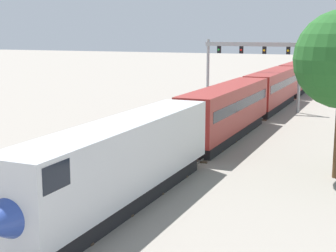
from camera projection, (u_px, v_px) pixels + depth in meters
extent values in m
plane|color=gray|center=(59.00, 220.00, 26.28)|extent=(400.00, 400.00, 0.00)
cube|color=slate|center=(290.00, 93.00, 79.92)|extent=(0.07, 200.00, 0.16)
cube|color=slate|center=(300.00, 94.00, 79.36)|extent=(0.07, 200.00, 0.16)
cube|color=#473828|center=(69.00, 240.00, 23.69)|extent=(2.60, 0.24, 0.10)
cube|color=#473828|center=(111.00, 212.00, 27.30)|extent=(2.60, 0.24, 0.10)
cube|color=#473828|center=(144.00, 191.00, 30.91)|extent=(2.60, 0.24, 0.10)
cube|color=#473828|center=(170.00, 175.00, 34.52)|extent=(2.60, 0.24, 0.10)
cube|color=#473828|center=(191.00, 161.00, 38.13)|extent=(2.60, 0.24, 0.10)
cube|color=#473828|center=(208.00, 150.00, 41.74)|extent=(2.60, 0.24, 0.10)
cube|color=#473828|center=(223.00, 140.00, 45.35)|extent=(2.60, 0.24, 0.10)
cube|color=#473828|center=(235.00, 132.00, 48.96)|extent=(2.60, 0.24, 0.10)
cube|color=#473828|center=(246.00, 125.00, 52.57)|extent=(2.60, 0.24, 0.10)
cube|color=#473828|center=(255.00, 119.00, 56.18)|extent=(2.60, 0.24, 0.10)
cube|color=#473828|center=(263.00, 114.00, 59.79)|extent=(2.60, 0.24, 0.10)
cube|color=#473828|center=(270.00, 109.00, 63.40)|extent=(2.60, 0.24, 0.10)
cube|color=#473828|center=(277.00, 105.00, 67.01)|extent=(2.60, 0.24, 0.10)
cube|color=#473828|center=(283.00, 101.00, 70.62)|extent=(2.60, 0.24, 0.10)
cube|color=#473828|center=(288.00, 98.00, 74.23)|extent=(2.60, 0.24, 0.10)
cube|color=#473828|center=(293.00, 95.00, 77.84)|extent=(2.60, 0.24, 0.10)
cube|color=#473828|center=(297.00, 92.00, 81.45)|extent=(2.60, 0.24, 0.10)
cube|color=#473828|center=(301.00, 90.00, 85.06)|extent=(2.60, 0.24, 0.10)
cube|color=#473828|center=(305.00, 87.00, 88.67)|extent=(2.60, 0.24, 0.10)
cube|color=#473828|center=(308.00, 85.00, 92.28)|extent=(2.60, 0.24, 0.10)
cube|color=#473828|center=(311.00, 83.00, 95.89)|extent=(2.60, 0.24, 0.10)
cube|color=#473828|center=(314.00, 81.00, 99.50)|extent=(2.60, 0.24, 0.10)
cube|color=#473828|center=(317.00, 79.00, 103.11)|extent=(2.60, 0.24, 0.10)
cube|color=#473828|center=(319.00, 78.00, 106.72)|extent=(2.60, 0.24, 0.10)
cube|color=#473828|center=(322.00, 76.00, 110.33)|extent=(2.60, 0.24, 0.10)
cube|color=#473828|center=(324.00, 75.00, 113.94)|extent=(2.60, 0.24, 0.10)
cube|color=#473828|center=(326.00, 74.00, 117.55)|extent=(2.60, 0.24, 0.10)
cube|color=#473828|center=(328.00, 72.00, 121.16)|extent=(2.60, 0.24, 0.10)
cube|color=#473828|center=(329.00, 71.00, 124.77)|extent=(2.60, 0.24, 0.10)
cube|color=#473828|center=(331.00, 70.00, 128.37)|extent=(2.60, 0.24, 0.10)
cube|color=#473828|center=(333.00, 69.00, 131.98)|extent=(2.60, 0.24, 0.10)
cube|color=#473828|center=(334.00, 68.00, 135.59)|extent=(2.60, 0.24, 0.10)
cube|color=#473828|center=(336.00, 67.00, 139.20)|extent=(2.60, 0.24, 0.10)
cube|color=slate|center=(218.00, 108.00, 64.01)|extent=(0.07, 160.00, 0.16)
cube|color=slate|center=(229.00, 109.00, 63.45)|extent=(0.07, 160.00, 0.16)
cube|color=#473828|center=(29.00, 199.00, 29.44)|extent=(2.60, 0.24, 0.10)
cube|color=#473828|center=(68.00, 181.00, 33.05)|extent=(2.60, 0.24, 0.10)
cube|color=#473828|center=(100.00, 166.00, 36.66)|extent=(2.60, 0.24, 0.10)
cube|color=#473828|center=(126.00, 154.00, 40.27)|extent=(2.60, 0.24, 0.10)
cube|color=#473828|center=(148.00, 144.00, 43.88)|extent=(2.60, 0.24, 0.10)
cube|color=#473828|center=(166.00, 136.00, 47.49)|extent=(2.60, 0.24, 0.10)
cube|color=#473828|center=(182.00, 128.00, 51.10)|extent=(2.60, 0.24, 0.10)
cube|color=#473828|center=(196.00, 122.00, 54.71)|extent=(2.60, 0.24, 0.10)
cube|color=#473828|center=(208.00, 116.00, 58.32)|extent=(2.60, 0.24, 0.10)
cube|color=#473828|center=(219.00, 111.00, 61.93)|extent=(2.60, 0.24, 0.10)
cube|color=#473828|center=(228.00, 107.00, 65.54)|extent=(2.60, 0.24, 0.10)
cube|color=#473828|center=(236.00, 103.00, 69.15)|extent=(2.60, 0.24, 0.10)
cube|color=#473828|center=(244.00, 99.00, 72.76)|extent=(2.60, 0.24, 0.10)
cube|color=#473828|center=(251.00, 96.00, 76.37)|extent=(2.60, 0.24, 0.10)
cube|color=#473828|center=(257.00, 93.00, 79.98)|extent=(2.60, 0.24, 0.10)
cube|color=#473828|center=(263.00, 91.00, 83.59)|extent=(2.60, 0.24, 0.10)
cube|color=#473828|center=(268.00, 88.00, 87.20)|extent=(2.60, 0.24, 0.10)
cube|color=#473828|center=(273.00, 86.00, 90.81)|extent=(2.60, 0.24, 0.10)
cube|color=#473828|center=(278.00, 84.00, 94.42)|extent=(2.60, 0.24, 0.10)
cube|color=#473828|center=(282.00, 82.00, 98.03)|extent=(2.60, 0.24, 0.10)
cube|color=#473828|center=(286.00, 80.00, 101.64)|extent=(2.60, 0.24, 0.10)
cube|color=#473828|center=(289.00, 78.00, 105.25)|extent=(2.60, 0.24, 0.10)
cube|color=#473828|center=(293.00, 77.00, 108.86)|extent=(2.60, 0.24, 0.10)
cube|color=#473828|center=(296.00, 75.00, 112.47)|extent=(2.60, 0.24, 0.10)
cube|color=#473828|center=(299.00, 74.00, 116.08)|extent=(2.60, 0.24, 0.10)
cube|color=#473828|center=(302.00, 73.00, 119.69)|extent=(2.60, 0.24, 0.10)
cube|color=#473828|center=(304.00, 72.00, 123.30)|extent=(2.60, 0.24, 0.10)
cube|color=#473828|center=(307.00, 70.00, 126.91)|extent=(2.60, 0.24, 0.10)
cube|color=#473828|center=(309.00, 69.00, 130.52)|extent=(2.60, 0.24, 0.10)
cube|color=#473828|center=(311.00, 68.00, 134.13)|extent=(2.60, 0.24, 0.10)
cube|color=silver|center=(123.00, 155.00, 28.08)|extent=(3.00, 18.88, 3.80)
cone|color=#2D479E|center=(4.00, 220.00, 19.45)|extent=(2.88, 2.60, 2.88)
cube|color=black|center=(26.00, 172.00, 20.43)|extent=(3.04, 1.80, 1.10)
cube|color=black|center=(124.00, 196.00, 28.52)|extent=(2.52, 17.00, 1.00)
cube|color=maroon|center=(228.00, 107.00, 46.02)|extent=(3.00, 18.88, 3.80)
cube|color=black|center=(228.00, 103.00, 45.95)|extent=(3.04, 17.37, 0.90)
cube|color=black|center=(227.00, 133.00, 46.46)|extent=(2.52, 17.00, 1.00)
cube|color=maroon|center=(273.00, 86.00, 63.97)|extent=(3.00, 18.88, 3.80)
cube|color=black|center=(273.00, 83.00, 63.89)|extent=(3.04, 17.37, 0.90)
cube|color=black|center=(273.00, 105.00, 64.41)|extent=(2.52, 17.00, 1.00)
cube|color=maroon|center=(299.00, 74.00, 81.91)|extent=(3.00, 18.88, 3.80)
cube|color=black|center=(299.00, 71.00, 81.84)|extent=(3.04, 17.37, 0.90)
cube|color=black|center=(298.00, 89.00, 82.35)|extent=(2.52, 17.00, 1.00)
cube|color=maroon|center=(315.00, 66.00, 99.86)|extent=(3.00, 18.88, 3.80)
cube|color=black|center=(316.00, 64.00, 99.79)|extent=(3.04, 17.37, 0.90)
cube|color=black|center=(315.00, 78.00, 100.30)|extent=(2.52, 17.00, 1.00)
cube|color=maroon|center=(327.00, 61.00, 117.80)|extent=(3.00, 18.88, 3.80)
cube|color=black|center=(327.00, 59.00, 117.73)|extent=(3.04, 17.37, 0.90)
cube|color=black|center=(326.00, 71.00, 118.24)|extent=(2.52, 17.00, 1.00)
cube|color=maroon|center=(335.00, 57.00, 135.75)|extent=(3.00, 18.88, 3.80)
cube|color=black|center=(335.00, 56.00, 135.68)|extent=(3.04, 17.37, 0.90)
cube|color=black|center=(335.00, 66.00, 136.19)|extent=(2.52, 17.00, 1.00)
cylinder|color=#999BA0|center=(208.00, 73.00, 64.89)|extent=(0.36, 0.36, 8.71)
cylinder|color=#999BA0|center=(299.00, 77.00, 60.40)|extent=(0.36, 0.36, 8.71)
cube|color=#999BA0|center=(253.00, 44.00, 61.96)|extent=(12.10, 0.36, 0.50)
cube|color=black|center=(219.00, 50.00, 63.81)|extent=(0.44, 0.32, 0.90)
sphere|color=green|center=(219.00, 50.00, 63.64)|extent=(0.28, 0.28, 0.28)
cube|color=black|center=(241.00, 50.00, 62.69)|extent=(0.44, 0.32, 0.90)
sphere|color=red|center=(241.00, 50.00, 62.52)|extent=(0.28, 0.28, 0.28)
cube|color=black|center=(264.00, 50.00, 61.57)|extent=(0.44, 0.32, 0.90)
sphere|color=yellow|center=(264.00, 50.00, 61.40)|extent=(0.28, 0.28, 0.28)
cube|color=black|center=(288.00, 51.00, 60.45)|extent=(0.44, 0.32, 0.90)
sphere|color=yellow|center=(288.00, 51.00, 60.28)|extent=(0.28, 0.28, 0.28)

